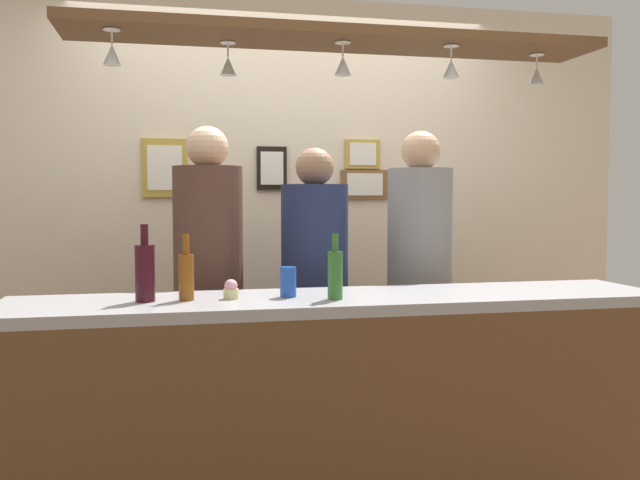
{
  "coord_description": "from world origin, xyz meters",
  "views": [
    {
      "loc": [
        -0.68,
        -3.06,
        1.4
      ],
      "look_at": [
        0.0,
        0.1,
        1.2
      ],
      "focal_mm": 38.59,
      "sensor_mm": 36.0,
      "label": 1
    }
  ],
  "objects_px": {
    "picture_frame_caricature": "(165,168)",
    "picture_frame_lower_pair": "(364,184)",
    "bottle_beer_green_import": "(335,273)",
    "bottle_wine_dark_red": "(145,271)",
    "picture_frame_crest": "(272,168)",
    "cupcake": "(231,290)",
    "drink_can": "(288,282)",
    "person_left_brown_shirt": "(209,267)",
    "person_right_grey_shirt": "(420,263)",
    "bottle_beer_amber_tall": "(186,275)",
    "picture_frame_upper_small": "(362,154)",
    "person_middle_navy_shirt": "(315,277)"
  },
  "relations": [
    {
      "from": "person_middle_navy_shirt",
      "to": "picture_frame_crest",
      "type": "height_order",
      "value": "picture_frame_crest"
    },
    {
      "from": "person_right_grey_shirt",
      "to": "bottle_beer_green_import",
      "type": "distance_m",
      "value": 1.01
    },
    {
      "from": "person_right_grey_shirt",
      "to": "picture_frame_lower_pair",
      "type": "xyz_separation_m",
      "value": [
        -0.1,
        0.72,
        0.42
      ]
    },
    {
      "from": "bottle_beer_amber_tall",
      "to": "picture_frame_upper_small",
      "type": "bearing_deg",
      "value": 51.68
    },
    {
      "from": "bottle_wine_dark_red",
      "to": "person_middle_navy_shirt",
      "type": "bearing_deg",
      "value": 40.15
    },
    {
      "from": "bottle_wine_dark_red",
      "to": "picture_frame_lower_pair",
      "type": "bearing_deg",
      "value": 47.64
    },
    {
      "from": "bottle_wine_dark_red",
      "to": "cupcake",
      "type": "height_order",
      "value": "bottle_wine_dark_red"
    },
    {
      "from": "bottle_beer_amber_tall",
      "to": "cupcake",
      "type": "distance_m",
      "value": 0.18
    },
    {
      "from": "bottle_beer_green_import",
      "to": "bottle_beer_amber_tall",
      "type": "bearing_deg",
      "value": 170.23
    },
    {
      "from": "person_left_brown_shirt",
      "to": "cupcake",
      "type": "relative_size",
      "value": 22.4
    },
    {
      "from": "person_right_grey_shirt",
      "to": "cupcake",
      "type": "height_order",
      "value": "person_right_grey_shirt"
    },
    {
      "from": "person_middle_navy_shirt",
      "to": "picture_frame_caricature",
      "type": "relative_size",
      "value": 4.85
    },
    {
      "from": "picture_frame_caricature",
      "to": "picture_frame_lower_pair",
      "type": "height_order",
      "value": "picture_frame_caricature"
    },
    {
      "from": "person_right_grey_shirt",
      "to": "drink_can",
      "type": "bearing_deg",
      "value": -140.23
    },
    {
      "from": "cupcake",
      "to": "drink_can",
      "type": "bearing_deg",
      "value": 1.16
    },
    {
      "from": "person_right_grey_shirt",
      "to": "picture_frame_upper_small",
      "type": "relative_size",
      "value": 7.94
    },
    {
      "from": "picture_frame_lower_pair",
      "to": "picture_frame_upper_small",
      "type": "distance_m",
      "value": 0.19
    },
    {
      "from": "picture_frame_crest",
      "to": "picture_frame_upper_small",
      "type": "distance_m",
      "value": 0.57
    },
    {
      "from": "person_right_grey_shirt",
      "to": "drink_can",
      "type": "distance_m",
      "value": 1.06
    },
    {
      "from": "person_middle_navy_shirt",
      "to": "bottle_beer_green_import",
      "type": "xyz_separation_m",
      "value": [
        -0.08,
        -0.78,
        0.11
      ]
    },
    {
      "from": "person_middle_navy_shirt",
      "to": "picture_frame_upper_small",
      "type": "xyz_separation_m",
      "value": [
        0.45,
        0.72,
        0.67
      ]
    },
    {
      "from": "picture_frame_crest",
      "to": "picture_frame_lower_pair",
      "type": "xyz_separation_m",
      "value": [
        0.58,
        0.0,
        -0.09
      ]
    },
    {
      "from": "drink_can",
      "to": "picture_frame_caricature",
      "type": "distance_m",
      "value": 1.56
    },
    {
      "from": "person_left_brown_shirt",
      "to": "picture_frame_caricature",
      "type": "relative_size",
      "value": 5.14
    },
    {
      "from": "bottle_wine_dark_red",
      "to": "picture_frame_upper_small",
      "type": "relative_size",
      "value": 1.36
    },
    {
      "from": "person_middle_navy_shirt",
      "to": "picture_frame_caricature",
      "type": "bearing_deg",
      "value": 136.11
    },
    {
      "from": "cupcake",
      "to": "picture_frame_caricature",
      "type": "height_order",
      "value": "picture_frame_caricature"
    },
    {
      "from": "bottle_beer_amber_tall",
      "to": "picture_frame_caricature",
      "type": "relative_size",
      "value": 0.76
    },
    {
      "from": "picture_frame_lower_pair",
      "to": "person_middle_navy_shirt",
      "type": "bearing_deg",
      "value": -123.03
    },
    {
      "from": "person_left_brown_shirt",
      "to": "bottle_beer_green_import",
      "type": "bearing_deg",
      "value": -59.93
    },
    {
      "from": "person_left_brown_shirt",
      "to": "picture_frame_upper_small",
      "type": "xyz_separation_m",
      "value": [
        0.98,
        0.72,
        0.61
      ]
    },
    {
      "from": "bottle_beer_green_import",
      "to": "bottle_wine_dark_red",
      "type": "bearing_deg",
      "value": 172.33
    },
    {
      "from": "picture_frame_crest",
      "to": "picture_frame_upper_small",
      "type": "relative_size",
      "value": 1.18
    },
    {
      "from": "bottle_beer_green_import",
      "to": "bottle_wine_dark_red",
      "type": "xyz_separation_m",
      "value": [
        -0.73,
        0.1,
        0.01
      ]
    },
    {
      "from": "bottle_wine_dark_red",
      "to": "picture_frame_upper_small",
      "type": "xyz_separation_m",
      "value": [
        1.26,
        1.4,
        0.55
      ]
    },
    {
      "from": "picture_frame_caricature",
      "to": "picture_frame_upper_small",
      "type": "bearing_deg",
      "value": 0.0
    },
    {
      "from": "person_left_brown_shirt",
      "to": "picture_frame_caricature",
      "type": "height_order",
      "value": "person_left_brown_shirt"
    },
    {
      "from": "picture_frame_caricature",
      "to": "bottle_beer_amber_tall",
      "type": "bearing_deg",
      "value": -86.37
    },
    {
      "from": "picture_frame_upper_small",
      "to": "drink_can",
      "type": "bearing_deg",
      "value": -116.72
    },
    {
      "from": "bottle_beer_amber_tall",
      "to": "picture_frame_crest",
      "type": "distance_m",
      "value": 1.57
    },
    {
      "from": "drink_can",
      "to": "person_right_grey_shirt",
      "type": "bearing_deg",
      "value": 39.77
    },
    {
      "from": "person_left_brown_shirt",
      "to": "person_right_grey_shirt",
      "type": "xyz_separation_m",
      "value": [
        1.1,
        0.0,
        -0.0
      ]
    },
    {
      "from": "picture_frame_crest",
      "to": "picture_frame_caricature",
      "type": "bearing_deg",
      "value": 180.0
    },
    {
      "from": "bottle_beer_amber_tall",
      "to": "drink_can",
      "type": "distance_m",
      "value": 0.41
    },
    {
      "from": "bottle_wine_dark_red",
      "to": "cupcake",
      "type": "relative_size",
      "value": 3.85
    },
    {
      "from": "picture_frame_lower_pair",
      "to": "picture_frame_crest",
      "type": "bearing_deg",
      "value": 180.0
    },
    {
      "from": "bottle_beer_green_import",
      "to": "cupcake",
      "type": "distance_m",
      "value": 0.42
    },
    {
      "from": "person_right_grey_shirt",
      "to": "picture_frame_caricature",
      "type": "relative_size",
      "value": 5.13
    },
    {
      "from": "cupcake",
      "to": "picture_frame_caricature",
      "type": "distance_m",
      "value": 1.52
    },
    {
      "from": "bottle_beer_amber_tall",
      "to": "picture_frame_caricature",
      "type": "distance_m",
      "value": 1.48
    }
  ]
}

